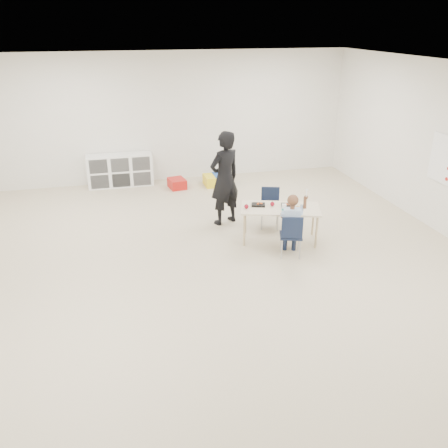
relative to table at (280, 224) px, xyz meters
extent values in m
plane|color=#C6B398|center=(-1.21, -0.75, -0.29)|extent=(9.00, 9.00, 0.00)
plane|color=white|center=(-1.21, -0.75, 2.51)|extent=(9.00, 9.00, 0.00)
cube|color=white|center=(-1.21, 3.75, 1.11)|extent=(8.00, 0.02, 2.80)
cube|color=white|center=(-1.21, -5.25, 1.11)|extent=(8.00, 0.02, 2.80)
cube|color=beige|center=(0.00, 0.00, 0.27)|extent=(1.40, 0.99, 0.03)
cube|color=black|center=(0.14, 0.03, 0.30)|extent=(0.26, 0.22, 0.03)
cube|color=black|center=(-0.32, 0.17, 0.30)|extent=(0.26, 0.22, 0.03)
cube|color=white|center=(0.01, -0.12, 0.34)|extent=(0.09, 0.09, 0.10)
ellipsoid|color=tan|center=(0.23, -0.17, 0.32)|extent=(0.09, 0.09, 0.07)
sphere|color=maroon|center=(-0.10, 0.10, 0.32)|extent=(0.07, 0.07, 0.07)
sphere|color=maroon|center=(-0.55, 0.10, 0.32)|extent=(0.07, 0.07, 0.07)
cube|color=white|center=(-2.41, 3.53, 0.06)|extent=(1.40, 0.40, 0.70)
cube|color=white|center=(2.77, -0.15, 0.96)|extent=(0.02, 0.60, 0.80)
imported|color=black|center=(-0.70, 0.95, 0.54)|extent=(0.72, 0.62, 1.67)
cube|color=red|center=(-1.24, 3.06, -0.19)|extent=(0.39, 0.47, 0.21)
cube|color=yellow|center=(-0.44, 3.05, -0.18)|extent=(0.37, 0.46, 0.22)
cube|color=#1544A2|center=(-0.23, 3.06, -0.18)|extent=(0.37, 0.48, 0.23)
camera|label=1|loc=(-2.62, -6.71, 3.08)|focal=38.00mm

